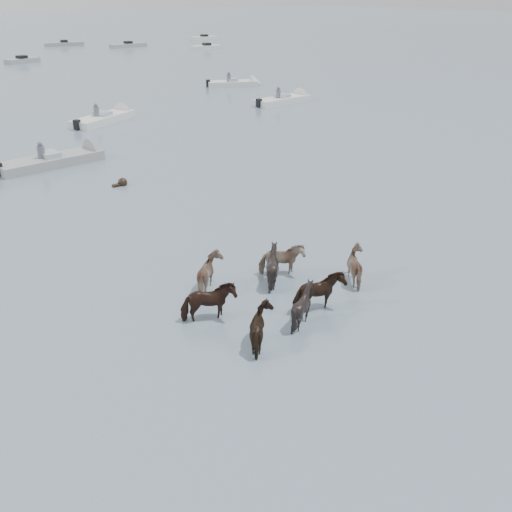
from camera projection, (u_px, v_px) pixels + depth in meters
ground at (302, 349)px, 14.42m from camera, size 400.00×400.00×0.00m
pony_herd at (277, 287)px, 16.38m from camera, size 6.34×4.69×1.27m
swimming_pony at (122, 183)px, 26.16m from camera, size 0.72×0.44×0.44m
motorboat_b at (65, 159)px, 29.41m from camera, size 5.89×1.88×1.92m
motorboat_c at (110, 117)px, 38.73m from camera, size 5.57×3.66×1.92m
motorboat_d at (289, 99)px, 44.72m from camera, size 5.56×1.86×1.92m
motorboat_e at (240, 83)px, 51.93m from camera, size 5.10×3.71×1.92m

